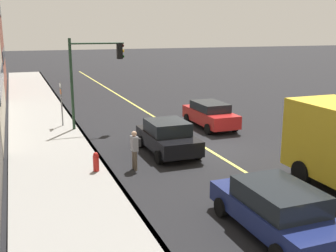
{
  "coord_description": "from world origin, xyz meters",
  "views": [
    {
      "loc": [
        -17.31,
        8.61,
        5.75
      ],
      "look_at": [
        -1.91,
        2.78,
        1.83
      ],
      "focal_mm": 43.83,
      "sensor_mm": 36.0,
      "label": 1
    }
  ],
  "objects_px": {
    "traffic_light_mast": "(93,68)",
    "street_sign_post": "(61,101)",
    "car_red": "(210,114)",
    "pedestrian_with_backpack": "(135,147)",
    "car_black": "(168,137)",
    "car_navy": "(276,208)",
    "fire_hydrant": "(96,164)"
  },
  "relations": [
    {
      "from": "car_black",
      "to": "street_sign_post",
      "type": "distance_m",
      "value": 8.07
    },
    {
      "from": "pedestrian_with_backpack",
      "to": "fire_hydrant",
      "type": "height_order",
      "value": "pedestrian_with_backpack"
    },
    {
      "from": "car_navy",
      "to": "street_sign_post",
      "type": "xyz_separation_m",
      "value": [
        15.36,
        4.16,
        0.84
      ]
    },
    {
      "from": "car_black",
      "to": "traffic_light_mast",
      "type": "xyz_separation_m",
      "value": [
        5.81,
        2.34,
        2.78
      ]
    },
    {
      "from": "traffic_light_mast",
      "to": "car_red",
      "type": "bearing_deg",
      "value": -105.91
    },
    {
      "from": "traffic_light_mast",
      "to": "street_sign_post",
      "type": "relative_size",
      "value": 1.92
    },
    {
      "from": "pedestrian_with_backpack",
      "to": "fire_hydrant",
      "type": "bearing_deg",
      "value": 92.05
    },
    {
      "from": "car_red",
      "to": "street_sign_post",
      "type": "relative_size",
      "value": 1.62
    },
    {
      "from": "car_navy",
      "to": "pedestrian_with_backpack",
      "type": "distance_m",
      "value": 7.1
    },
    {
      "from": "traffic_light_mast",
      "to": "street_sign_post",
      "type": "bearing_deg",
      "value": 56.69
    },
    {
      "from": "car_red",
      "to": "car_black",
      "type": "bearing_deg",
      "value": 133.38
    },
    {
      "from": "car_navy",
      "to": "pedestrian_with_backpack",
      "type": "relative_size",
      "value": 2.76
    },
    {
      "from": "car_navy",
      "to": "street_sign_post",
      "type": "bearing_deg",
      "value": 15.16
    },
    {
      "from": "street_sign_post",
      "to": "traffic_light_mast",
      "type": "bearing_deg",
      "value": -123.31
    },
    {
      "from": "car_navy",
      "to": "street_sign_post",
      "type": "height_order",
      "value": "street_sign_post"
    },
    {
      "from": "car_red",
      "to": "street_sign_post",
      "type": "bearing_deg",
      "value": 70.1
    },
    {
      "from": "car_navy",
      "to": "fire_hydrant",
      "type": "relative_size",
      "value": 4.85
    },
    {
      "from": "car_black",
      "to": "car_navy",
      "type": "height_order",
      "value": "car_black"
    },
    {
      "from": "car_navy",
      "to": "fire_hydrant",
      "type": "height_order",
      "value": "car_navy"
    },
    {
      "from": "car_navy",
      "to": "pedestrian_with_backpack",
      "type": "height_order",
      "value": "pedestrian_with_backpack"
    },
    {
      "from": "car_navy",
      "to": "street_sign_post",
      "type": "relative_size",
      "value": 1.67
    },
    {
      "from": "car_black",
      "to": "traffic_light_mast",
      "type": "height_order",
      "value": "traffic_light_mast"
    },
    {
      "from": "traffic_light_mast",
      "to": "street_sign_post",
      "type": "height_order",
      "value": "traffic_light_mast"
    },
    {
      "from": "pedestrian_with_backpack",
      "to": "car_navy",
      "type": "bearing_deg",
      "value": -161.89
    },
    {
      "from": "car_black",
      "to": "street_sign_post",
      "type": "xyz_separation_m",
      "value": [
        6.93,
        4.04,
        0.82
      ]
    },
    {
      "from": "pedestrian_with_backpack",
      "to": "street_sign_post",
      "type": "bearing_deg",
      "value": 12.79
    },
    {
      "from": "traffic_light_mast",
      "to": "fire_hydrant",
      "type": "bearing_deg",
      "value": 169.5
    },
    {
      "from": "car_red",
      "to": "car_navy",
      "type": "height_order",
      "value": "car_red"
    },
    {
      "from": "car_red",
      "to": "traffic_light_mast",
      "type": "relative_size",
      "value": 0.84
    },
    {
      "from": "car_black",
      "to": "car_navy",
      "type": "relative_size",
      "value": 0.9
    },
    {
      "from": "pedestrian_with_backpack",
      "to": "traffic_light_mast",
      "type": "relative_size",
      "value": 0.32
    },
    {
      "from": "pedestrian_with_backpack",
      "to": "traffic_light_mast",
      "type": "xyz_separation_m",
      "value": [
        7.49,
        0.25,
        2.61
      ]
    }
  ]
}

